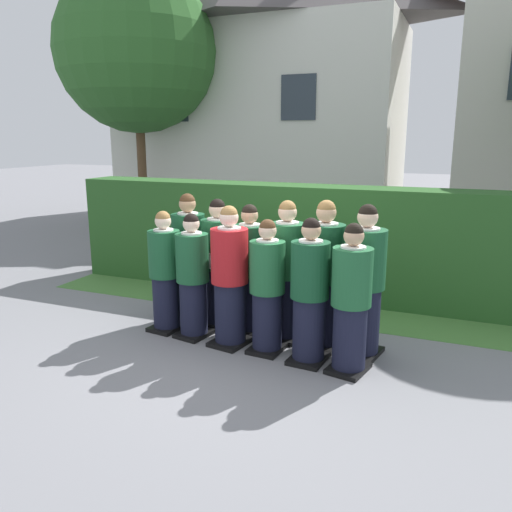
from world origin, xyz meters
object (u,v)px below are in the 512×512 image
object	(u,v)px
student_rear_row_3	(287,274)
student_rear_row_4	(324,278)
student_rear_row_0	(189,260)
student_front_row_1	(193,279)
student_front_row_4	(310,295)
student_front_row_0	(165,274)
student_rear_row_1	(218,266)
student_front_row_5	(351,303)
student_in_red_blazer	(230,280)
student_rear_row_5	(364,285)
student_rear_row_2	(250,272)
student_front_row_3	(267,290)

from	to	relation	value
student_rear_row_3	student_rear_row_4	xyz separation A→B (m)	(0.48, -0.07, 0.02)
student_rear_row_3	student_rear_row_0	bearing A→B (deg)	172.48
student_front_row_1	student_front_row_4	size ratio (longest dim) A/B	0.96
student_front_row_4	student_rear_row_4	distance (m)	0.48
student_front_row_0	student_rear_row_1	world-z (taller)	student_rear_row_1
student_front_row_5	student_rear_row_0	size ratio (longest dim) A/B	0.93
student_in_red_blazer	student_rear_row_5	size ratio (longest dim) A/B	0.97
student_front_row_4	student_rear_row_2	size ratio (longest dim) A/B	0.99
student_front_row_4	student_rear_row_5	xyz separation A→B (m)	(0.50, 0.40, 0.06)
student_front_row_3	student_front_row_5	world-z (taller)	student_front_row_5
student_front_row_3	student_rear_row_5	xyz separation A→B (m)	(1.02, 0.31, 0.09)
student_front_row_5	student_rear_row_1	world-z (taller)	student_rear_row_1
student_front_row_1	student_front_row_4	bearing A→B (deg)	-6.34
student_front_row_4	student_front_row_5	xyz separation A→B (m)	(0.46, -0.07, -0.01)
student_front_row_4	student_rear_row_4	size ratio (longest dim) A/B	0.92
student_front_row_3	student_front_row_5	distance (m)	0.99
student_rear_row_5	student_front_row_0	bearing A→B (deg)	-176.06
student_front_row_5	student_rear_row_4	world-z (taller)	student_rear_row_4
student_rear_row_0	student_rear_row_4	bearing A→B (deg)	-7.80
student_rear_row_4	student_rear_row_3	bearing A→B (deg)	171.35
student_rear_row_1	student_front_row_0	bearing A→B (deg)	-141.68
student_in_red_blazer	student_front_row_4	distance (m)	1.00
student_front_row_3	student_rear_row_4	size ratio (longest dim) A/B	0.89
student_in_red_blazer	student_rear_row_4	world-z (taller)	student_rear_row_4
student_front_row_1	student_front_row_4	distance (m)	1.53
student_rear_row_1	student_rear_row_4	bearing A→B (deg)	-7.08
student_in_red_blazer	student_rear_row_3	size ratio (longest dim) A/B	0.98
student_rear_row_1	student_rear_row_5	world-z (taller)	student_rear_row_5
student_front_row_1	student_rear_row_3	distance (m)	1.14
student_front_row_4	student_rear_row_0	size ratio (longest dim) A/B	0.94
student_front_row_5	student_front_row_0	bearing A→B (deg)	172.95
student_front_row_0	student_front_row_4	bearing A→B (deg)	-6.68
student_front_row_0	student_front_row_4	size ratio (longest dim) A/B	0.96
student_rear_row_3	student_rear_row_4	world-z (taller)	student_rear_row_4
student_front_row_0	student_rear_row_3	size ratio (longest dim) A/B	0.90
student_front_row_4	student_rear_row_3	xyz separation A→B (m)	(-0.45, 0.54, 0.05)
student_front_row_5	student_front_row_1	bearing A→B (deg)	173.13
student_rear_row_5	student_rear_row_1	bearing A→B (deg)	172.50
student_rear_row_2	student_front_row_0	bearing A→B (deg)	-160.48
student_front_row_4	student_rear_row_2	xyz separation A→B (m)	(-0.95, 0.58, 0.01)
student_in_red_blazer	student_front_row_4	xyz separation A→B (m)	(0.99, -0.11, -0.03)
student_front_row_5	student_rear_row_4	xyz separation A→B (m)	(-0.43, 0.54, 0.07)
student_front_row_5	student_rear_row_4	distance (m)	0.69
student_rear_row_5	student_rear_row_4	bearing A→B (deg)	171.22
student_front_row_3	student_front_row_5	xyz separation A→B (m)	(0.98, -0.16, 0.02)
student_rear_row_3	student_front_row_3	bearing A→B (deg)	-98.85
student_front_row_0	student_front_row_1	distance (m)	0.43
student_front_row_1	student_rear_row_5	bearing A→B (deg)	6.44
student_rear_row_3	student_rear_row_4	bearing A→B (deg)	-8.65
student_front_row_0	student_front_row_5	distance (m)	2.43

